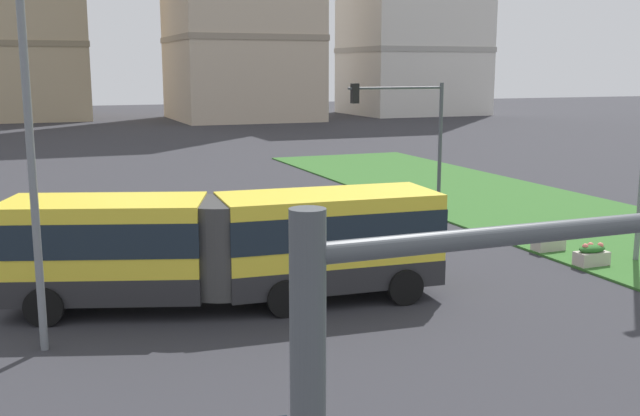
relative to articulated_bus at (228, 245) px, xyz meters
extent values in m
cube|color=yellow|center=(2.77, -0.51, 0.07)|extent=(6.15, 2.89, 2.55)
cube|color=#262628|center=(2.77, -0.51, -0.85)|extent=(6.17, 2.91, 0.70)
cube|color=#19232D|center=(2.77, -0.51, 0.50)|extent=(6.19, 2.93, 0.90)
cube|color=yellow|center=(-3.16, 0.68, 0.07)|extent=(5.73, 4.03, 2.55)
cube|color=#262628|center=(-3.16, 0.68, -0.85)|extent=(5.75, 4.06, 0.70)
cube|color=#19232D|center=(-3.16, 0.68, 0.50)|extent=(5.78, 4.09, 0.90)
cylinder|color=#383838|center=(-0.22, -0.32, 0.07)|extent=(2.40, 2.40, 2.45)
cylinder|color=black|center=(4.65, 0.61, -1.15)|extent=(1.02, 0.34, 1.00)
cylinder|color=black|center=(4.49, -1.88, -1.15)|extent=(1.02, 0.34, 1.00)
cylinder|color=black|center=(1.26, 0.84, -1.15)|extent=(1.02, 0.34, 1.00)
cylinder|color=black|center=(1.09, -1.66, -1.15)|extent=(1.02, 0.34, 1.00)
cylinder|color=black|center=(-3.99, 2.28, -1.15)|extent=(1.04, 0.59, 1.00)
cylinder|color=black|center=(-4.79, -0.09, -1.15)|extent=(1.04, 0.59, 1.00)
sphere|color=#F9EFC6|center=(5.84, 0.19, -0.85)|extent=(0.24, 0.24, 0.24)
sphere|color=#F9EFC6|center=(5.73, -1.61, -0.85)|extent=(0.24, 0.24, 0.24)
cube|color=#B7BABF|center=(-2.35, 7.74, -1.07)|extent=(4.55, 2.20, 0.80)
cube|color=black|center=(-2.50, 7.76, -0.37)|extent=(2.52, 1.89, 0.60)
cylinder|color=black|center=(-0.77, 8.50, -1.33)|extent=(0.66, 0.28, 0.64)
cylinder|color=black|center=(-0.94, 6.71, -1.33)|extent=(0.66, 0.28, 0.64)
cylinder|color=black|center=(-3.76, 8.78, -1.33)|extent=(0.66, 0.28, 0.64)
cylinder|color=black|center=(-3.93, 6.99, -1.33)|extent=(0.66, 0.28, 0.64)
cube|color=#B7AD9E|center=(11.99, -0.63, -1.35)|extent=(1.10, 0.56, 0.44)
ellipsoid|color=#2D6B28|center=(11.99, -0.63, -1.03)|extent=(0.99, 0.50, 0.28)
sphere|color=#EF7566|center=(11.71, -0.63, -0.93)|extent=(0.20, 0.20, 0.20)
sphere|color=#EF7566|center=(11.99, -0.55, -0.93)|extent=(0.20, 0.20, 0.20)
sphere|color=#EF7566|center=(12.27, -0.69, -0.93)|extent=(0.20, 0.20, 0.20)
cube|color=#B7AD9E|center=(11.99, 1.55, -1.35)|extent=(1.10, 0.56, 0.44)
ellipsoid|color=#2D6B28|center=(11.99, 1.55, -1.03)|extent=(0.99, 0.50, 0.28)
sphere|color=#EF7566|center=(11.71, 1.55, -0.93)|extent=(0.20, 0.20, 0.20)
sphere|color=#EF7566|center=(11.99, 1.63, -0.93)|extent=(0.20, 0.20, 0.20)
sphere|color=#EF7566|center=(12.27, 1.49, -0.93)|extent=(0.20, 0.20, 0.20)
cylinder|color=#474C51|center=(-2.28, -16.52, 3.98)|extent=(3.15, 0.10, 0.10)
cylinder|color=#474C51|center=(11.59, 8.48, 1.25)|extent=(0.16, 0.16, 5.80)
cylinder|color=#474C51|center=(9.43, 8.48, 3.95)|extent=(4.32, 0.10, 0.10)
cube|color=black|center=(7.57, 8.48, 3.75)|extent=(0.28, 0.28, 0.80)
sphere|color=red|center=(7.57, 8.48, 4.00)|extent=(0.16, 0.16, 0.16)
sphere|color=yellow|center=(7.57, 8.48, 3.74)|extent=(0.16, 0.16, 0.16)
sphere|color=green|center=(7.57, 8.48, 3.48)|extent=(0.16, 0.16, 0.16)
cylinder|color=slate|center=(-4.85, -1.81, 2.65)|extent=(0.18, 0.18, 8.60)
cube|color=#85765B|center=(-6.58, 85.21, 7.61)|extent=(19.05, 19.28, 0.70)
cube|color=gray|center=(20.88, 73.23, 8.30)|extent=(16.85, 17.90, 0.70)
cube|color=#A4A099|center=(46.38, 75.46, 7.22)|extent=(17.43, 15.45, 0.70)
camera|label=1|loc=(-4.93, -19.40, 4.75)|focal=41.99mm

